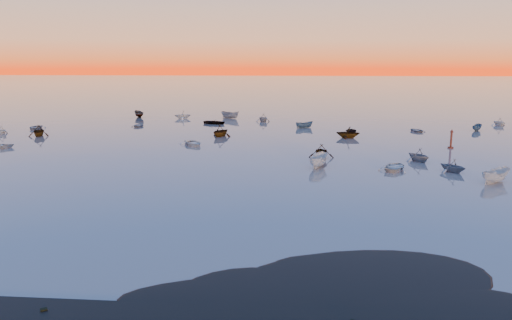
# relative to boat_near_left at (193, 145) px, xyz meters

# --- Properties ---
(ground) EXTENTS (600.00, 600.00, 0.00)m
(ground) POSITION_rel_boat_near_left_xyz_m (8.15, 54.45, 0.00)
(ground) COLOR slate
(ground) RESTS_ON ground
(mud_lobes) EXTENTS (140.00, 6.00, 0.07)m
(mud_lobes) POSITION_rel_boat_near_left_xyz_m (8.15, -46.55, 0.01)
(mud_lobes) COLOR black
(mud_lobes) RESTS_ON ground
(moored_fleet) EXTENTS (124.00, 58.00, 1.20)m
(moored_fleet) POSITION_rel_boat_near_left_xyz_m (8.15, 7.45, 0.00)
(moored_fleet) COLOR silver
(moored_fleet) RESTS_ON ground
(boat_near_left) EXTENTS (4.59, 3.82, 1.08)m
(boat_near_left) POSITION_rel_boat_near_left_xyz_m (0.00, 0.00, 0.00)
(boat_near_left) COLOR silver
(boat_near_left) RESTS_ON ground
(boat_near_center) EXTENTS (4.09, 4.39, 1.46)m
(boat_near_center) POSITION_rel_boat_near_left_xyz_m (35.61, -20.29, 0.00)
(boat_near_center) COLOR silver
(boat_near_center) RESTS_ON ground
(boat_near_right) EXTENTS (3.54, 3.24, 1.17)m
(boat_near_right) POSITION_rel_boat_near_left_xyz_m (32.77, -15.54, 0.00)
(boat_near_right) COLOR slate
(boat_near_right) RESTS_ON ground
(channel_marker) EXTENTS (0.80, 0.80, 2.83)m
(channel_marker) POSITION_rel_boat_near_left_xyz_m (37.23, 0.50, 1.12)
(channel_marker) COLOR #491A0F
(channel_marker) RESTS_ON ground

